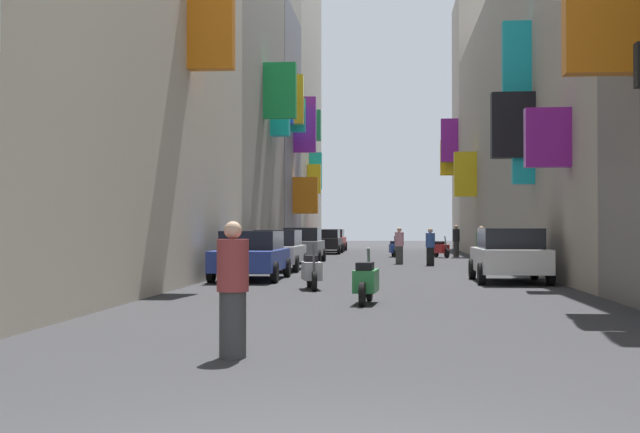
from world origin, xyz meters
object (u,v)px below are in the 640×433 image
pedestrian_mid_street (233,290)px  pedestrian_near_left (430,247)px  parked_car_blue (252,254)px  parked_car_grey (303,244)px  scooter_silver (312,271)px  pedestrian_far_away (399,246)px  pedestrian_near_right (481,248)px  scooter_green (366,281)px  scooter_blue (394,248)px  parked_car_black (326,241)px  parked_car_white (509,254)px  pedestrian_crossing (456,241)px  parked_car_red (332,240)px  parked_car_silver (278,249)px  scooter_red (441,249)px

pedestrian_mid_street → pedestrian_near_left: bearing=82.2°
parked_car_blue → parked_car_grey: 13.00m
scooter_silver → pedestrian_far_away: pedestrian_far_away is taller
parked_car_grey → pedestrian_near_right: size_ratio=2.47×
scooter_green → pedestrian_near_left: (2.12, 17.90, 0.30)m
pedestrian_near_left → pedestrian_near_right: 4.21m
scooter_blue → pedestrian_near_left: size_ratio=1.23×
parked_car_black → pedestrian_near_right: pedestrian_near_right is taller
parked_car_black → scooter_silver: bearing=-86.3°
parked_car_black → parked_car_blue: parked_car_black is taller
scooter_silver → parked_car_white: bearing=31.2°
pedestrian_mid_street → pedestrian_crossing: bearing=81.6°
parked_car_blue → parked_car_white: (7.50, -0.56, 0.03)m
parked_car_grey → pedestrian_near_left: (5.59, -2.89, -0.04)m
scooter_blue → pedestrian_near_right: 14.67m
parked_car_grey → scooter_green: size_ratio=2.17×
parked_car_red → scooter_blue: (4.11, -11.39, -0.31)m
parked_car_silver → scooter_green: (3.61, -13.49, -0.31)m
parked_car_grey → scooter_green: (3.47, -20.79, -0.34)m
parked_car_red → parked_car_silver: size_ratio=1.02×
parked_car_blue → pedestrian_mid_street: bearing=-81.4°
parked_car_grey → scooter_red: bearing=45.8°
parked_car_black → parked_car_grey: parked_car_grey is taller
parked_car_white → pedestrian_near_right: pedestrian_near_right is taller
parked_car_black → scooter_red: parked_car_black is taller
pedestrian_near_right → pedestrian_far_away: 6.09m
pedestrian_near_left → pedestrian_far_away: (-1.26, 1.48, 0.02)m
pedestrian_crossing → scooter_silver: bearing=-102.3°
scooter_red → pedestrian_mid_street: (-4.49, -34.90, 0.34)m
parked_car_black → scooter_silver: parked_car_black is taller
parked_car_white → pedestrian_crossing: size_ratio=2.32×
parked_car_red → pedestrian_crossing: size_ratio=2.61×
pedestrian_crossing → pedestrian_mid_street: pedestrian_crossing is taller
scooter_green → scooter_silver: bearing=110.4°
parked_car_blue → pedestrian_far_away: pedestrian_far_away is taller
scooter_green → pedestrian_crossing: (4.03, 29.28, 0.40)m
parked_car_black → pedestrian_mid_street: size_ratio=2.75×
parked_car_red → scooter_blue: 12.11m
parked_car_white → parked_car_black: bearing=105.1°
parked_car_silver → scooter_red: (6.74, 14.08, -0.31)m
scooter_green → pedestrian_near_right: 14.54m
parked_car_blue → pedestrian_near_left: bearing=60.4°
scooter_green → pedestrian_mid_street: pedestrian_mid_street is taller
pedestrian_near_right → pedestrian_crossing: bearing=89.1°
parked_car_white → scooter_silver: size_ratio=2.25×
scooter_blue → pedestrian_near_left: pedestrian_near_left is taller
parked_car_silver → pedestrian_crossing: size_ratio=2.55×
pedestrian_near_left → pedestrian_mid_street: pedestrian_mid_street is taller
parked_car_blue → pedestrian_crossing: 22.82m
parked_car_white → parked_car_silver: bearing=140.1°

